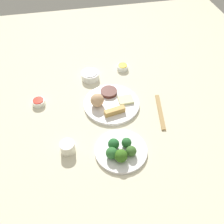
% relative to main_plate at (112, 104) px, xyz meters
% --- Properties ---
extents(tabletop, '(2.20, 2.20, 0.02)m').
position_rel_main_plate_xyz_m(tabletop, '(0.05, -0.01, -0.02)').
color(tabletop, beige).
rests_on(tabletop, ground).
extents(main_plate, '(0.28, 0.28, 0.02)m').
position_rel_main_plate_xyz_m(main_plate, '(0.00, 0.00, 0.00)').
color(main_plate, white).
rests_on(main_plate, tabletop).
extents(rice_scoop, '(0.07, 0.07, 0.07)m').
position_rel_main_plate_xyz_m(rice_scoop, '(0.07, 0.00, 0.04)').
color(rice_scoop, tan).
rests_on(rice_scoop, main_plate).
extents(spring_roll, '(0.11, 0.04, 0.03)m').
position_rel_main_plate_xyz_m(spring_roll, '(-0.00, 0.07, 0.02)').
color(spring_roll, tan).
rests_on(spring_roll, main_plate).
extents(crab_rangoon_wonton, '(0.07, 0.06, 0.01)m').
position_rel_main_plate_xyz_m(crab_rangoon_wonton, '(-0.07, -0.00, 0.01)').
color(crab_rangoon_wonton, beige).
rests_on(crab_rangoon_wonton, main_plate).
extents(stir_fry_heap, '(0.09, 0.09, 0.02)m').
position_rel_main_plate_xyz_m(stir_fry_heap, '(0.00, -0.07, 0.02)').
color(stir_fry_heap, '#502821').
rests_on(stir_fry_heap, main_plate).
extents(broccoli_plate, '(0.23, 0.23, 0.01)m').
position_rel_main_plate_xyz_m(broccoli_plate, '(0.02, 0.29, -0.00)').
color(broccoli_plate, white).
rests_on(broccoli_plate, tabletop).
extents(broccoli_floret_0, '(0.05, 0.05, 0.05)m').
position_rel_main_plate_xyz_m(broccoli_floret_0, '(0.03, 0.33, 0.03)').
color(broccoli_floret_0, '#35671B').
rests_on(broccoli_floret_0, broccoli_plate).
extents(broccoli_floret_1, '(0.04, 0.04, 0.04)m').
position_rel_main_plate_xyz_m(broccoli_floret_1, '(-0.01, 0.27, 0.03)').
color(broccoli_floret_1, '#296530').
rests_on(broccoli_floret_1, broccoli_plate).
extents(broccoli_floret_2, '(0.05, 0.05, 0.05)m').
position_rel_main_plate_xyz_m(broccoli_floret_2, '(0.05, 0.27, 0.03)').
color(broccoli_floret_2, '#23632F').
rests_on(broccoli_floret_2, broccoli_plate).
extents(broccoli_floret_4, '(0.05, 0.05, 0.05)m').
position_rel_main_plate_xyz_m(broccoli_floret_4, '(-0.02, 0.32, 0.03)').
color(broccoli_floret_4, '#3C682B').
rests_on(broccoli_floret_4, broccoli_plate).
extents(broccoli_floret_5, '(0.05, 0.05, 0.05)m').
position_rel_main_plate_xyz_m(broccoli_floret_5, '(0.06, 0.31, 0.03)').
color(broccoli_floret_5, '#2E6B31').
rests_on(broccoli_floret_5, broccoli_plate).
extents(soy_sauce_bowl, '(0.10, 0.10, 0.04)m').
position_rel_main_plate_xyz_m(soy_sauce_bowl, '(0.07, -0.23, 0.01)').
color(soy_sauce_bowl, white).
rests_on(soy_sauce_bowl, tabletop).
extents(soy_sauce_bowl_liquid, '(0.08, 0.08, 0.00)m').
position_rel_main_plate_xyz_m(soy_sauce_bowl_liquid, '(0.07, -0.23, 0.03)').
color(soy_sauce_bowl_liquid, black).
rests_on(soy_sauce_bowl_liquid, soy_sauce_bowl).
extents(sauce_ramekin_hot_mustard, '(0.06, 0.06, 0.03)m').
position_rel_main_plate_xyz_m(sauce_ramekin_hot_mustard, '(-0.12, -0.28, 0.01)').
color(sauce_ramekin_hot_mustard, white).
rests_on(sauce_ramekin_hot_mustard, tabletop).
extents(sauce_ramekin_hot_mustard_liquid, '(0.05, 0.05, 0.00)m').
position_rel_main_plate_xyz_m(sauce_ramekin_hot_mustard_liquid, '(-0.12, -0.28, 0.02)').
color(sauce_ramekin_hot_mustard_liquid, gold).
rests_on(sauce_ramekin_hot_mustard_liquid, sauce_ramekin_hot_mustard).
extents(sauce_ramekin_sweet_and_sour, '(0.06, 0.06, 0.03)m').
position_rel_main_plate_xyz_m(sauce_ramekin_sweet_and_sour, '(0.36, -0.08, 0.01)').
color(sauce_ramekin_sweet_and_sour, white).
rests_on(sauce_ramekin_sweet_and_sour, tabletop).
extents(sauce_ramekin_sweet_and_sour_liquid, '(0.05, 0.05, 0.00)m').
position_rel_main_plate_xyz_m(sauce_ramekin_sweet_and_sour_liquid, '(0.36, -0.08, 0.02)').
color(sauce_ramekin_sweet_and_sour_liquid, red).
rests_on(sauce_ramekin_sweet_and_sour_liquid, sauce_ramekin_sweet_and_sour).
extents(teacup, '(0.06, 0.06, 0.05)m').
position_rel_main_plate_xyz_m(teacup, '(0.24, 0.24, 0.02)').
color(teacup, white).
rests_on(teacup, tabletop).
extents(chopsticks_pair, '(0.06, 0.23, 0.01)m').
position_rel_main_plate_xyz_m(chopsticks_pair, '(-0.23, 0.10, -0.00)').
color(chopsticks_pair, '#A27F4A').
rests_on(chopsticks_pair, tabletop).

